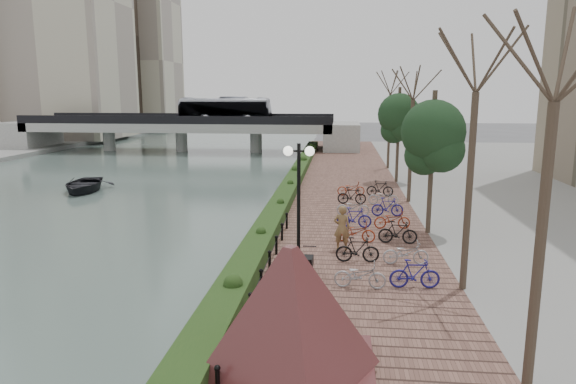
# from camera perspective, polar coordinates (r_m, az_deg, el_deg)

# --- Properties ---
(ground) EXTENTS (220.00, 220.00, 0.00)m
(ground) POSITION_cam_1_polar(r_m,az_deg,el_deg) (16.60, -8.43, -13.63)
(ground) COLOR #59595B
(ground) RESTS_ON ground
(river_water) EXTENTS (30.00, 130.00, 0.02)m
(river_water) POSITION_cam_1_polar(r_m,az_deg,el_deg) (44.40, -19.41, 1.41)
(river_water) COLOR #4F635B
(river_water) RESTS_ON ground
(promenade) EXTENTS (8.00, 75.00, 0.50)m
(promenade) POSITION_cam_1_polar(r_m,az_deg,el_deg) (32.78, 5.94, -0.78)
(promenade) COLOR brown
(promenade) RESTS_ON ground
(hedge) EXTENTS (1.10, 56.00, 0.60)m
(hedge) POSITION_cam_1_polar(r_m,az_deg,el_deg) (35.29, 0.43, 1.02)
(hedge) COLOR #1D3D16
(hedge) RESTS_ON promenade
(chain_fence) EXTENTS (0.10, 14.10, 0.70)m
(chain_fence) POSITION_cam_1_polar(r_m,az_deg,el_deg) (17.83, -2.50, -8.80)
(chain_fence) COLOR black
(chain_fence) RESTS_ON promenade
(granite_monument) EXTENTS (5.25, 5.25, 3.13)m
(granite_monument) POSITION_cam_1_polar(r_m,az_deg,el_deg) (11.61, 0.25, -13.38)
(granite_monument) COLOR #4D2121
(granite_monument) RESTS_ON promenade
(lamppost) EXTENTS (1.02, 0.32, 4.77)m
(lamppost) POSITION_cam_1_polar(r_m,az_deg,el_deg) (16.80, 1.20, 0.93)
(lamppost) COLOR black
(lamppost) RESTS_ON promenade
(motorcycle) EXTENTS (0.50, 1.55, 0.97)m
(motorcycle) POSITION_cam_1_polar(r_m,az_deg,el_deg) (18.17, 2.26, -7.97)
(motorcycle) COLOR black
(motorcycle) RESTS_ON promenade
(pedestrian) EXTENTS (0.70, 0.48, 1.87)m
(pedestrian) POSITION_cam_1_polar(r_m,az_deg,el_deg) (21.21, 6.00, -3.97)
(pedestrian) COLOR brown
(pedestrian) RESTS_ON promenade
(bicycle_parking) EXTENTS (2.40, 17.32, 1.00)m
(bicycle_parking) POSITION_cam_1_polar(r_m,az_deg,el_deg) (24.94, 9.40, -2.89)
(bicycle_parking) COLOR #99999E
(bicycle_parking) RESTS_ON promenade
(street_trees) EXTENTS (3.20, 37.12, 6.80)m
(street_trees) POSITION_cam_1_polar(r_m,az_deg,el_deg) (27.78, 14.38, 4.01)
(street_trees) COLOR #3E3425
(street_trees) RESTS_ON promenade
(bridge) EXTENTS (36.00, 10.77, 6.50)m
(bridge) POSITION_cam_1_polar(r_m,az_deg,el_deg) (62.29, -10.83, 7.51)
(bridge) COLOR gray
(bridge) RESTS_ON ground
(boat) EXTENTS (4.38, 5.50, 1.02)m
(boat) POSITION_cam_1_polar(r_m,az_deg,el_deg) (39.05, -21.80, 0.80)
(boat) COLOR black
(boat) RESTS_ON river_water
(far_buildings) EXTENTS (35.00, 38.00, 38.00)m
(far_buildings) POSITION_cam_1_polar(r_m,az_deg,el_deg) (92.97, -24.50, 15.68)
(far_buildings) COLOR #BBB49C
(far_buildings) RESTS_ON far_bank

